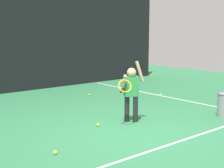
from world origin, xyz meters
The scene contains 11 objects.
ground_plane centered at (0.00, 0.00, 0.00)m, with size 20.00×20.00×0.00m, color #2D7247.
court_line_baseline centered at (0.00, -0.89, 0.00)m, with size 9.00×0.05×0.00m, color white.
court_line_sideline centered at (3.38, 1.00, 0.00)m, with size 0.05×9.00×0.00m, color white.
back_fence_windscreen centered at (0.00, 5.73, 1.87)m, with size 12.82×0.08×3.74m, color black.
fence_post_1 centered at (0.00, 5.79, 1.95)m, with size 0.09×0.09×3.89m, color slate.
fence_post_2 centered at (6.26, 5.79, 1.95)m, with size 0.09×0.09×3.89m, color slate.
tennis_player centered at (0.64, 0.65, 0.73)m, with size 0.87×0.55×1.35m.
tennis_ball_0 centered at (-1.66, 0.00, 0.03)m, with size 0.07×0.07×0.07m, color #CCE033.
tennis_ball_1 centered at (1.65, 3.64, 0.03)m, with size 0.07×0.07×0.07m, color #CCE033.
tennis_ball_2 centered at (3.40, 2.26, 0.03)m, with size 0.07×0.07×0.07m, color #CCE033.
tennis_ball_3 centered at (-0.14, 0.82, 0.03)m, with size 0.07×0.07×0.07m, color #CCE033.
Camera 1 is at (-4.23, -4.56, 2.01)m, focal length 52.95 mm.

